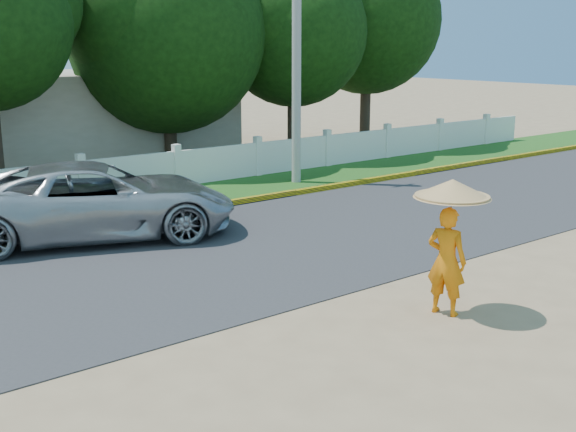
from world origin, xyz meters
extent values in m
plane|color=#9E8460|center=(0.00, 0.00, 0.00)|extent=(120.00, 120.00, 0.00)
cube|color=#38383A|center=(0.00, 4.50, 0.01)|extent=(60.00, 7.00, 0.02)
cube|color=#2D601E|center=(0.00, 9.75, 0.01)|extent=(60.00, 3.50, 0.03)
cube|color=yellow|center=(0.00, 8.05, 0.08)|extent=(40.00, 0.18, 0.16)
cube|color=silver|center=(0.00, 11.20, 0.55)|extent=(40.00, 0.10, 1.10)
cube|color=#B7AD99|center=(3.00, 18.00, 1.60)|extent=(10.00, 6.00, 3.20)
cylinder|color=#969694|center=(6.27, 9.53, 3.71)|extent=(0.28, 0.28, 7.42)
imported|color=#A5A8AD|center=(-1.27, 7.25, 0.85)|extent=(6.70, 4.78, 1.70)
imported|color=orange|center=(1.15, -0.62, 0.89)|extent=(0.60, 0.74, 1.77)
cylinder|color=gray|center=(1.20, -0.62, 1.57)|extent=(0.03, 0.03, 1.15)
cone|color=tan|center=(1.20, -0.62, 2.06)|extent=(1.21, 1.21, 0.29)
cylinder|color=#473828|center=(4.86, 14.87, 1.34)|extent=(0.44, 0.44, 2.68)
sphere|color=#14390D|center=(4.86, 14.87, 4.56)|extent=(6.83, 6.83, 6.83)
cylinder|color=#473828|center=(9.70, 13.98, 1.55)|extent=(0.44, 0.44, 3.10)
sphere|color=#14390D|center=(9.70, 13.98, 4.62)|extent=(5.51, 5.51, 5.51)
cylinder|color=#473828|center=(14.00, 14.46, 1.74)|extent=(0.44, 0.44, 3.48)
sphere|color=#14390D|center=(14.00, 14.46, 5.15)|extent=(6.06, 6.06, 6.06)
camera|label=1|loc=(-7.63, -7.68, 4.29)|focal=45.00mm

